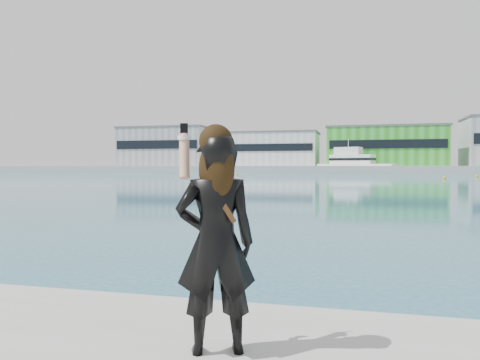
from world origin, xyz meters
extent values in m
cube|color=#9E9E99|center=(0.00, 130.00, 1.00)|extent=(320.00, 40.00, 2.00)
cube|color=gray|center=(-55.00, 128.00, 7.50)|extent=(26.00, 16.00, 11.00)
cube|color=black|center=(-55.00, 119.90, 8.05)|extent=(24.70, 0.20, 2.42)
cube|color=#59595B|center=(-55.00, 128.00, 13.25)|extent=(26.52, 16.32, 0.50)
cube|color=silver|center=(-22.00, 128.00, 6.50)|extent=(24.00, 15.00, 9.00)
cube|color=black|center=(-22.00, 120.40, 6.95)|extent=(22.80, 0.20, 1.98)
cube|color=#59595B|center=(-22.00, 128.00, 11.25)|extent=(24.48, 15.30, 0.50)
cube|color=green|center=(8.00, 128.00, 7.00)|extent=(30.00, 16.00, 10.00)
cube|color=black|center=(8.00, 119.90, 7.50)|extent=(28.50, 0.20, 2.20)
cube|color=#59595B|center=(8.00, 128.00, 12.25)|extent=(30.60, 16.32, 0.50)
cylinder|color=silver|center=(-38.00, 121.00, 6.00)|extent=(0.16, 0.16, 8.00)
cube|color=red|center=(-37.40, 121.00, 9.40)|extent=(1.20, 0.04, 0.80)
cylinder|color=silver|center=(22.00, 121.00, 6.00)|extent=(0.16, 0.16, 8.00)
cube|color=red|center=(22.60, 121.00, 9.40)|extent=(1.20, 0.04, 0.80)
cube|color=white|center=(0.59, 116.05, 1.25)|extent=(19.42, 11.01, 2.50)
cube|color=white|center=(-0.39, 116.39, 3.64)|extent=(11.27, 7.52, 2.29)
cube|color=white|center=(-1.37, 116.72, 5.73)|extent=(7.06, 5.38, 1.87)
cube|color=black|center=(-0.39, 116.39, 3.64)|extent=(11.50, 7.69, 0.62)
cylinder|color=silver|center=(-1.37, 116.72, 7.70)|extent=(0.17, 0.17, 2.08)
sphere|color=yellow|center=(14.24, 75.16, 0.00)|extent=(0.50, 0.50, 0.50)
sphere|color=yellow|center=(-24.33, 94.64, 0.00)|extent=(0.50, 0.50, 0.50)
sphere|color=yellow|center=(21.89, 88.75, 0.00)|extent=(0.50, 0.50, 0.50)
imported|color=black|center=(0.39, -0.25, 1.59)|extent=(0.67, 0.57, 1.57)
sphere|color=black|center=(0.40, -0.27, 2.32)|extent=(0.24, 0.24, 0.24)
ellipsoid|color=black|center=(0.42, -0.31, 2.12)|extent=(0.26, 0.14, 0.42)
cylinder|color=tan|center=(0.15, -0.24, 2.22)|extent=(0.14, 0.20, 0.34)
cylinder|color=white|center=(0.14, -0.20, 2.35)|extent=(0.09, 0.09, 0.03)
cube|color=black|center=(0.12, -0.17, 2.40)|extent=(0.06, 0.03, 0.12)
cube|color=#4C2D14|center=(0.45, -0.32, 1.90)|extent=(0.21, 0.10, 0.32)
camera|label=1|loc=(1.39, -3.44, 2.15)|focal=35.00mm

